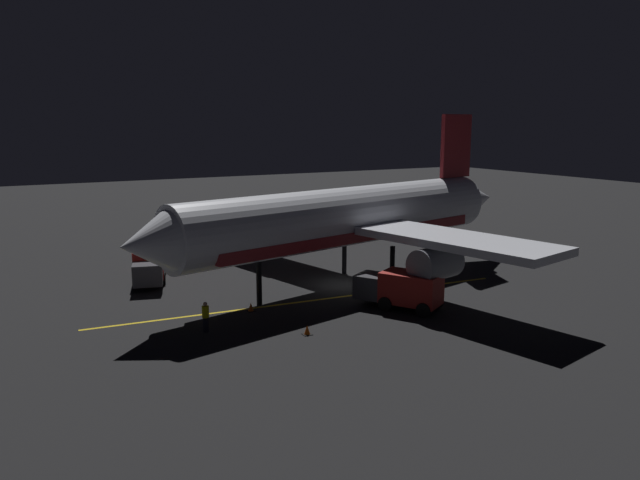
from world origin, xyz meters
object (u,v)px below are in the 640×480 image
at_px(ground_crew_worker, 206,317).
at_px(traffic_cone_near_right, 251,307).
at_px(catering_truck, 402,290).
at_px(airliner, 350,219).
at_px(baggage_truck, 149,264).
at_px(traffic_cone_near_left, 307,330).

xyz_separation_m(ground_crew_worker, traffic_cone_near_right, (2.33, -3.68, -0.64)).
bearing_deg(catering_truck, ground_crew_worker, 81.95).
bearing_deg(airliner, baggage_truck, 58.70).
bearing_deg(traffic_cone_near_right, airliner, -73.05).
xyz_separation_m(catering_truck, ground_crew_worker, (1.73, 12.26, -0.33)).
height_order(ground_crew_worker, traffic_cone_near_right, ground_crew_worker).
relative_size(airliner, traffic_cone_near_right, 63.05).
bearing_deg(traffic_cone_near_left, ground_crew_worker, 56.22).
relative_size(airliner, baggage_truck, 5.10).
xyz_separation_m(airliner, traffic_cone_near_left, (-8.23, 7.85, -4.55)).
bearing_deg(baggage_truck, airliner, -121.30).
relative_size(airliner, traffic_cone_near_left, 63.05).
xyz_separation_m(baggage_truck, ground_crew_worker, (-12.75, -0.06, -0.41)).
relative_size(catering_truck, traffic_cone_near_right, 10.40).
xyz_separation_m(baggage_truck, traffic_cone_near_right, (-10.42, -3.74, -1.05)).
bearing_deg(traffic_cone_near_left, catering_truck, -79.09).
bearing_deg(traffic_cone_near_right, baggage_truck, 19.76).
relative_size(ground_crew_worker, traffic_cone_near_left, 3.16).
bearing_deg(ground_crew_worker, catering_truck, -98.05).
bearing_deg(ground_crew_worker, traffic_cone_near_left, -123.78).
relative_size(baggage_truck, traffic_cone_near_right, 12.37).
distance_m(catering_truck, traffic_cone_near_left, 7.71).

